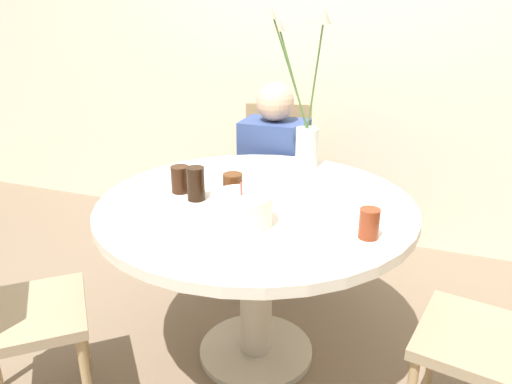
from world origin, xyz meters
TOP-DOWN VIEW (x-y plane):
  - ground_plane at (0.00, 0.00)m, footprint 16.00×16.00m
  - wall_back at (0.00, 1.32)m, footprint 8.00×0.05m
  - dining_table at (0.00, 0.00)m, footprint 1.24×1.24m
  - chair_near_front at (-0.22, 0.93)m, footprint 0.48×0.48m
  - birthday_cake at (0.02, -0.21)m, footprint 0.21×0.21m
  - flower_vase at (0.06, 0.47)m, footprint 0.28×0.21m
  - side_plate at (0.32, 0.04)m, footprint 0.19×0.19m
  - drink_glass_0 at (-0.23, -0.06)m, footprint 0.07×0.07m
  - drink_glass_1 at (-0.32, -0.01)m, footprint 0.07×0.07m
  - drink_glass_2 at (-0.07, -0.06)m, footprint 0.07×0.07m
  - drink_glass_3 at (0.46, -0.16)m, footprint 0.07×0.07m
  - person_boy at (-0.18, 0.77)m, footprint 0.34×0.24m

SIDE VIEW (x-z plane):
  - ground_plane at x=0.00m, z-range 0.00..0.00m
  - person_boy at x=-0.18m, z-range -0.03..1.03m
  - chair_near_front at x=-0.22m, z-range 0.05..0.96m
  - dining_table at x=0.00m, z-range 0.23..0.96m
  - side_plate at x=0.32m, z-range 0.73..0.74m
  - drink_glass_3 at x=0.46m, z-range 0.73..0.83m
  - drink_glass_1 at x=-0.32m, z-range 0.73..0.84m
  - birthday_cake at x=0.02m, z-range 0.70..0.86m
  - drink_glass_2 at x=-0.07m, z-range 0.73..0.85m
  - drink_glass_0 at x=-0.23m, z-range 0.73..0.86m
  - flower_vase at x=0.06m, z-range 0.58..1.28m
  - wall_back at x=0.00m, z-range 0.00..2.60m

